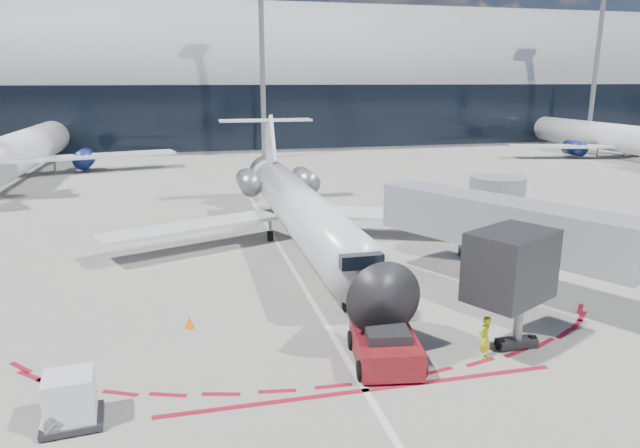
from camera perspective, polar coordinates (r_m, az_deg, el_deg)
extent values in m
plane|color=gray|center=(30.34, -2.15, -5.49)|extent=(260.00, 260.00, 0.00)
cube|color=silver|center=(32.19, -2.86, -4.30)|extent=(0.25, 40.00, 0.01)
cube|color=maroon|center=(20.21, 4.57, -16.25)|extent=(14.00, 0.25, 0.01)
cube|color=gray|center=(93.32, -10.23, 10.83)|extent=(150.00, 24.00, 10.00)
cylinder|color=gray|center=(93.18, -10.37, 13.90)|extent=(150.00, 24.00, 24.00)
cube|color=black|center=(81.32, -9.70, 10.38)|extent=(150.00, 0.20, 9.00)
cube|color=gray|center=(28.44, 17.74, 0.05)|extent=(8.22, 12.61, 2.30)
cube|color=black|center=(22.19, 18.54, -3.94)|extent=(3.86, 3.44, 2.60)
cylinder|color=gray|center=(23.73, 19.23, -8.99)|extent=(0.36, 0.36, 2.40)
cube|color=black|center=(24.13, 19.04, -11.14)|extent=(1.60, 0.60, 0.30)
cylinder|color=gray|center=(35.03, 17.10, 0.68)|extent=(3.20, 3.20, 4.80)
cylinder|color=black|center=(35.57, 16.84, -2.69)|extent=(4.00, 4.00, 0.50)
cylinder|color=gray|center=(76.77, -5.80, 15.89)|extent=(0.70, 0.70, 25.00)
cylinder|color=gray|center=(97.20, 25.91, 14.23)|extent=(0.70, 0.70, 25.00)
cylinder|color=silver|center=(34.57, -1.80, 1.29)|extent=(2.86, 23.33, 2.86)
cone|color=black|center=(22.36, 5.10, -6.09)|extent=(2.86, 2.97, 2.86)
cone|color=silver|center=(47.69, -5.13, 4.85)|extent=(2.86, 3.82, 2.86)
cube|color=black|center=(23.70, 3.84, -3.39)|extent=(1.80, 1.48, 0.58)
cube|color=silver|center=(35.67, -12.72, -0.23)|extent=(11.36, 6.73, 0.33)
cube|color=silver|center=(38.09, 7.45, 0.93)|extent=(11.36, 6.73, 0.33)
cube|color=silver|center=(46.30, -5.01, 7.75)|extent=(0.27, 4.98, 5.06)
cube|color=silver|center=(48.33, -5.46, 10.29)|extent=(7.63, 1.70, 0.17)
cylinder|color=slate|center=(43.23, -7.16, 4.18)|extent=(1.59, 3.61, 1.59)
cylinder|color=slate|center=(43.91, -1.50, 4.44)|extent=(1.59, 3.61, 1.59)
cylinder|color=black|center=(26.18, 2.63, -8.10)|extent=(0.23, 0.59, 0.59)
cylinder|color=black|center=(37.36, -4.99, -1.17)|extent=(0.32, 0.68, 0.68)
cylinder|color=black|center=(37.93, -0.24, -0.87)|extent=(0.32, 0.68, 0.68)
cylinder|color=gray|center=(26.07, 2.63, -7.51)|extent=(0.19, 0.19, 1.17)
cube|color=#560C13|center=(21.76, 6.52, -12.12)|extent=(2.74, 3.85, 1.00)
cube|color=black|center=(21.18, 6.74, -10.91)|extent=(1.74, 1.56, 0.39)
cylinder|color=gray|center=(24.03, 5.39, -10.03)|extent=(0.56, 2.87, 0.11)
cylinder|color=black|center=(20.65, 4.19, -14.41)|extent=(0.42, 0.75, 0.71)
cylinder|color=black|center=(21.05, 10.05, -14.02)|extent=(0.42, 0.75, 0.71)
cylinder|color=black|center=(22.80, 3.25, -11.49)|extent=(0.42, 0.75, 0.71)
cylinder|color=black|center=(23.16, 8.53, -11.20)|extent=(0.42, 0.75, 0.71)
imported|color=#E9FA1A|center=(22.70, 16.13, -10.82)|extent=(0.74, 0.67, 1.69)
cube|color=black|center=(19.89, -23.49, -17.53)|extent=(1.91, 1.67, 0.20)
cube|color=white|center=(19.49, -23.73, -15.52)|extent=(1.54, 1.46, 1.42)
cylinder|color=black|center=(19.53, -25.77, -18.67)|extent=(0.11, 0.19, 0.18)
cylinder|color=black|center=(19.37, -21.39, -18.47)|extent=(0.11, 0.19, 0.18)
cylinder|color=black|center=(20.51, -25.42, -16.96)|extent=(0.11, 0.19, 0.18)
cylinder|color=black|center=(20.36, -21.28, -16.75)|extent=(0.11, 0.19, 0.18)
cone|color=orange|center=(25.09, -12.93, -9.53)|extent=(0.40, 0.40, 0.56)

